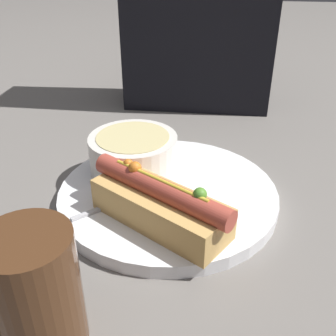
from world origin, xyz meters
The scene contains 6 objects.
ground_plane centered at (0.00, 0.00, 0.00)m, with size 4.00×4.00×0.00m, color slate.
dinner_plate centered at (0.00, 0.00, 0.01)m, with size 0.29×0.29×0.02m.
hot_dog centered at (0.00, -0.07, 0.04)m, with size 0.17×0.14×0.07m.
soup_bowl centered at (-0.05, 0.04, 0.05)m, with size 0.12×0.12×0.05m.
spoon centered at (-0.02, -0.01, 0.02)m, with size 0.12×0.11×0.01m.
drinking_glass centered at (-0.08, -0.23, 0.06)m, with size 0.07×0.07×0.12m.
Camera 1 is at (0.06, -0.43, 0.31)m, focal length 42.00 mm.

